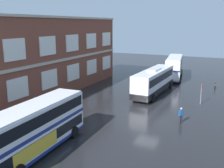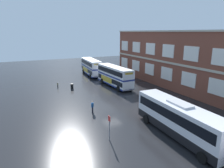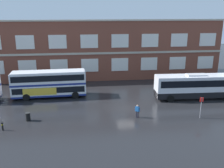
# 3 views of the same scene
# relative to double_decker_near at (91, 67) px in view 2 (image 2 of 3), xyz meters

# --- Properties ---
(ground_plane) EXTENTS (120.00, 120.00, 0.00)m
(ground_plane) POSITION_rel_double_decker_near_xyz_m (23.63, -3.34, -2.15)
(ground_plane) COLOR black
(brick_terminal_building) EXTENTS (44.68, 8.19, 11.27)m
(brick_terminal_building) POSITION_rel_double_decker_near_xyz_m (21.94, 12.64, 3.34)
(brick_terminal_building) COLOR brown
(brick_terminal_building) RESTS_ON ground
(double_decker_near) EXTENTS (11.17, 3.49, 4.07)m
(double_decker_near) POSITION_rel_double_decker_near_xyz_m (0.00, 0.00, 0.00)
(double_decker_near) COLOR silver
(double_decker_near) RESTS_ON ground
(double_decker_middle) EXTENTS (11.10, 3.20, 4.07)m
(double_decker_middle) POSITION_rel_double_decker_near_xyz_m (12.68, 0.51, 0.00)
(double_decker_middle) COLOR silver
(double_decker_middle) RESTS_ON ground
(touring_coach) EXTENTS (12.08, 3.22, 3.80)m
(touring_coach) POSITION_rel_double_decker_near_xyz_m (34.49, -2.78, -0.24)
(touring_coach) COLOR silver
(touring_coach) RESTS_ON ground
(waiting_passenger) EXTENTS (0.57, 0.46, 1.70)m
(waiting_passenger) POSITION_rel_double_decker_near_xyz_m (24.38, -8.76, -1.22)
(waiting_passenger) COLOR black
(waiting_passenger) RESTS_ON ground
(bus_stand_flag) EXTENTS (0.44, 0.10, 2.70)m
(bus_stand_flag) POSITION_rel_double_decker_near_xyz_m (32.13, -9.78, -0.51)
(bus_stand_flag) COLOR slate
(bus_stand_flag) RESTS_ON ground
(station_litter_bin) EXTENTS (0.60, 0.60, 1.03)m
(station_litter_bin) POSITION_rel_double_decker_near_xyz_m (11.04, -8.11, -1.63)
(station_litter_bin) COLOR black
(station_litter_bin) RESTS_ON ground
(safety_bollard_west) EXTENTS (0.19, 0.19, 0.95)m
(safety_bollard_west) POSITION_rel_double_decker_near_xyz_m (8.71, -10.44, -1.66)
(safety_bollard_west) COLOR black
(safety_bollard_west) RESTS_ON ground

